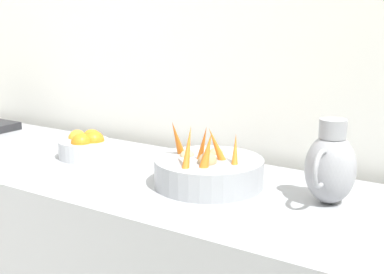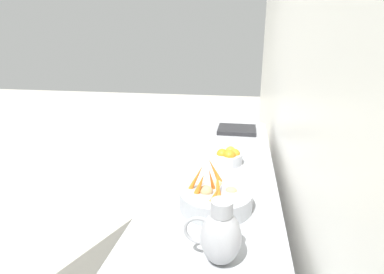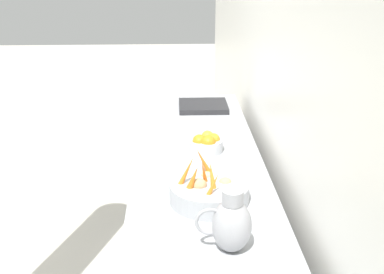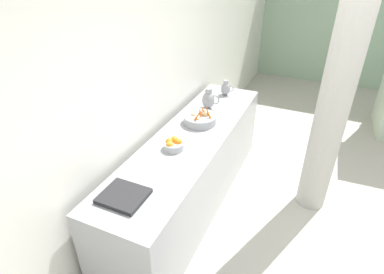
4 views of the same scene
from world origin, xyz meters
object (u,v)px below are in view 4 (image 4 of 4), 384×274
at_px(support_column, 340,78).
at_px(metal_pitcher_short, 226,88).
at_px(orange_bowl, 174,144).
at_px(vegetable_colander, 200,119).
at_px(metal_pitcher_tall, 209,99).

bearing_deg(support_column, metal_pitcher_short, 156.31).
xyz_separation_m(orange_bowl, metal_pitcher_short, (0.02, 1.43, 0.04)).
height_order(orange_bowl, metal_pitcher_short, metal_pitcher_short).
bearing_deg(orange_bowl, metal_pitcher_short, 89.09).
distance_m(vegetable_colander, metal_pitcher_short, 0.85).
bearing_deg(metal_pitcher_tall, metal_pitcher_short, 83.70).
xyz_separation_m(vegetable_colander, support_column, (1.28, 0.29, 0.56)).
xyz_separation_m(vegetable_colander, metal_pitcher_short, (-0.00, 0.85, 0.04)).
distance_m(vegetable_colander, metal_pitcher_tall, 0.39).
bearing_deg(metal_pitcher_tall, vegetable_colander, -81.69).
relative_size(vegetable_colander, orange_bowl, 1.82).
bearing_deg(metal_pitcher_tall, support_column, -4.11).
height_order(orange_bowl, support_column, support_column).
distance_m(orange_bowl, metal_pitcher_tall, 0.96).
distance_m(vegetable_colander, support_column, 1.43).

